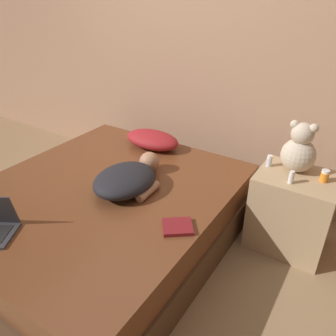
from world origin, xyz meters
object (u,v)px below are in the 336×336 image
at_px(teddy_bear, 299,150).
at_px(bottle_clear, 269,161).
at_px(book, 178,227).
at_px(bottle_white, 291,177).
at_px(person_lying, 128,178).
at_px(pillow, 152,140).
at_px(bottle_orange, 325,176).

height_order(teddy_bear, bottle_clear, teddy_bear).
height_order(bottle_clear, book, bottle_clear).
distance_m(bottle_white, book, 0.84).
relative_size(person_lying, teddy_bear, 1.78).
relative_size(pillow, teddy_bear, 1.42).
relative_size(pillow, bottle_white, 5.76).
bearing_deg(teddy_bear, bottle_orange, -15.48).
xyz_separation_m(pillow, person_lying, (0.25, -0.66, 0.01)).
height_order(pillow, book, pillow).
bearing_deg(book, pillow, 132.73).
distance_m(teddy_bear, bottle_white, 0.23).
bearing_deg(person_lying, bottle_orange, 25.57).
height_order(pillow, teddy_bear, teddy_bear).
height_order(teddy_bear, bottle_white, teddy_bear).
relative_size(person_lying, bottle_orange, 7.60).
bearing_deg(bottle_orange, person_lying, -152.09).
height_order(bottle_orange, bottle_clear, bottle_orange).
height_order(teddy_bear, bottle_orange, teddy_bear).
relative_size(teddy_bear, bottle_clear, 4.36).
bearing_deg(pillow, bottle_clear, -0.70).
distance_m(person_lying, bottle_orange, 1.35).
height_order(pillow, bottle_white, bottle_white).
bearing_deg(person_lying, teddy_bear, 32.46).
bearing_deg(bottle_clear, person_lying, -141.41).
xyz_separation_m(pillow, bottle_orange, (1.44, -0.03, 0.09)).
bearing_deg(bottle_orange, pillow, 178.93).
xyz_separation_m(bottle_orange, bottle_clear, (-0.38, 0.01, -0.00)).
distance_m(teddy_bear, book, 1.03).
relative_size(teddy_bear, book, 1.55).
relative_size(pillow, bottle_clear, 6.21).
bearing_deg(teddy_bear, person_lying, -145.20).
distance_m(person_lying, book, 0.58).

